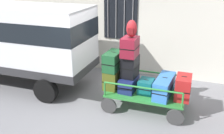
{
  "coord_description": "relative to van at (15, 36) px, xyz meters",
  "views": [
    {
      "loc": [
        2.2,
        -5.98,
        3.56
      ],
      "look_at": [
        0.11,
        0.07,
        1.07
      ],
      "focal_mm": 40.26,
      "sensor_mm": 36.0,
      "label": 1
    }
  ],
  "objects": [
    {
      "name": "suitcase_right_bottom",
      "position": [
        5.28,
        -0.33,
        -0.82
      ],
      "size": [
        0.39,
        0.64,
        0.6
      ],
      "color": "#B21E1E",
      "rests_on": "luggage_cart"
    },
    {
      "name": "suitcase_left_bottom",
      "position": [
        3.39,
        -0.33,
        -0.86
      ],
      "size": [
        0.42,
        0.61,
        0.52
      ],
      "color": "#4C5119",
      "rests_on": "luggage_cart"
    },
    {
      "name": "ground_plane",
      "position": [
        3.26,
        -0.37,
        -1.59
      ],
      "size": [
        40.0,
        40.0,
        0.0
      ],
      "primitive_type": "plane",
      "color": "gray"
    },
    {
      "name": "building_wall",
      "position": [
        3.25,
        2.19,
        0.91
      ],
      "size": [
        12.0,
        0.38,
        5.0
      ],
      "color": "silver",
      "rests_on": "ground"
    },
    {
      "name": "van",
      "position": [
        0.0,
        0.0,
        0.0
      ],
      "size": [
        4.98,
        1.96,
        2.56
      ],
      "color": "silver",
      "rests_on": "ground"
    },
    {
      "name": "suitcase_midleft_bottom",
      "position": [
        3.86,
        -0.34,
        -0.93
      ],
      "size": [
        0.45,
        0.73,
        0.38
      ],
      "color": "navy",
      "rests_on": "luggage_cart"
    },
    {
      "name": "cart_railing",
      "position": [
        4.33,
        -0.3,
        -0.79
      ],
      "size": [
        2.02,
        1.12,
        0.4
      ],
      "color": "#2D8438",
      "rests_on": "luggage_cart"
    },
    {
      "name": "suitcase_midright_bottom",
      "position": [
        4.81,
        -0.31,
        -0.87
      ],
      "size": [
        0.48,
        1.07,
        0.5
      ],
      "color": "#3372C6",
      "rests_on": "luggage_cart"
    },
    {
      "name": "suitcase_midleft_middle",
      "position": [
        3.86,
        -0.27,
        -0.44
      ],
      "size": [
        0.43,
        0.55,
        0.6
      ],
      "color": "black",
      "rests_on": "suitcase_midleft_bottom"
    },
    {
      "name": "luggage_cart",
      "position": [
        4.33,
        -0.3,
        -1.2
      ],
      "size": [
        2.14,
        1.26,
        0.47
      ],
      "color": "#2D8438",
      "rests_on": "ground"
    },
    {
      "name": "backpack",
      "position": [
        3.89,
        -0.34,
        0.59
      ],
      "size": [
        0.27,
        0.22,
        0.44
      ],
      "color": "maroon",
      "rests_on": "suitcase_midleft_top"
    },
    {
      "name": "suitcase_center_bottom",
      "position": [
        4.33,
        -0.33,
        -0.93
      ],
      "size": [
        0.4,
        0.5,
        0.37
      ],
      "color": "#0F5960",
      "rests_on": "luggage_cart"
    },
    {
      "name": "suitcase_midleft_top",
      "position": [
        3.86,
        -0.34,
        0.11
      ],
      "size": [
        0.41,
        0.55,
        0.51
      ],
      "color": "maroon",
      "rests_on": "suitcase_midleft_middle"
    },
    {
      "name": "suitcase_left_middle",
      "position": [
        3.39,
        -0.28,
        -0.34
      ],
      "size": [
        0.43,
        0.75,
        0.5
      ],
      "color": "#194C28",
      "rests_on": "suitcase_left_bottom"
    }
  ]
}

